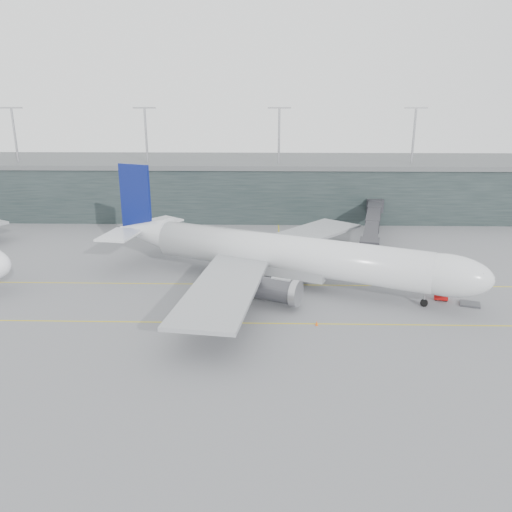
{
  "coord_description": "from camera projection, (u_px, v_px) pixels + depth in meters",
  "views": [
    {
      "loc": [
        2.37,
        -85.91,
        30.49
      ],
      "look_at": [
        0.29,
        -4.0,
        5.24
      ],
      "focal_mm": 35.0,
      "sensor_mm": 36.0,
      "label": 1
    }
  ],
  "objects": [
    {
      "name": "uld_c",
      "position": [
        255.0,
        256.0,
        100.36
      ],
      "size": [
        2.51,
        2.3,
        1.84
      ],
      "rotation": [
        0.0,
        0.0,
        -0.42
      ],
      "color": "#39393E",
      "rests_on": "ground"
    },
    {
      "name": "taxiline_a",
      "position": [
        254.0,
        284.0,
        87.28
      ],
      "size": [
        160.0,
        0.25,
        0.02
      ],
      "primitive_type": "cube",
      "color": "gold",
      "rests_on": "ground"
    },
    {
      "name": "cone_wing_stbd",
      "position": [
        317.0,
        323.0,
        71.17
      ],
      "size": [
        0.43,
        0.43,
        0.69
      ],
      "primitive_type": "cone",
      "color": "#EE520D",
      "rests_on": "ground"
    },
    {
      "name": "ground",
      "position": [
        255.0,
        277.0,
        91.11
      ],
      "size": [
        320.0,
        320.0,
        0.0
      ],
      "primitive_type": "plane",
      "color": "slate",
      "rests_on": "ground"
    },
    {
      "name": "uld_b",
      "position": [
        248.0,
        252.0,
        102.88
      ],
      "size": [
        2.07,
        1.68,
        1.83
      ],
      "rotation": [
        0.0,
        0.0,
        -0.04
      ],
      "color": "#39393E",
      "rests_on": "ground"
    },
    {
      "name": "cone_wing_port",
      "position": [
        311.0,
        256.0,
        102.2
      ],
      "size": [
        0.47,
        0.47,
        0.74
      ],
      "primitive_type": "cone",
      "color": "#F63C0D",
      "rests_on": "ground"
    },
    {
      "name": "main_aircraft",
      "position": [
        284.0,
        254.0,
        86.02
      ],
      "size": [
        65.72,
        60.56,
        19.32
      ],
      "rotation": [
        0.0,
        0.0,
        -0.42
      ],
      "color": "silver",
      "rests_on": "ground"
    },
    {
      "name": "baggage_dolly",
      "position": [
        470.0,
        304.0,
        78.4
      ],
      "size": [
        3.58,
        3.22,
        0.3
      ],
      "primitive_type": "cube",
      "rotation": [
        0.0,
        0.0,
        -0.34
      ],
      "color": "#38393D",
      "rests_on": "ground"
    },
    {
      "name": "gse_cart",
      "position": [
        441.0,
        295.0,
        80.2
      ],
      "size": [
        2.36,
        1.84,
        1.42
      ],
      "rotation": [
        0.0,
        0.0,
        -0.27
      ],
      "color": "#AD0C0C",
      "rests_on": "ground"
    },
    {
      "name": "cone_tail",
      "position": [
        192.0,
        295.0,
        81.52
      ],
      "size": [
        0.39,
        0.39,
        0.62
      ],
      "primitive_type": "cone",
      "color": "orange",
      "rests_on": "ground"
    },
    {
      "name": "cone_nose",
      "position": [
        446.0,
        292.0,
        83.0
      ],
      "size": [
        0.42,
        0.42,
        0.67
      ],
      "primitive_type": "cone",
      "color": "#E5420C",
      "rests_on": "ground"
    },
    {
      "name": "uld_a",
      "position": [
        233.0,
        256.0,
        99.96
      ],
      "size": [
        2.6,
        2.35,
        1.95
      ],
      "rotation": [
        0.0,
        0.0,
        -0.35
      ],
      "color": "#39393E",
      "rests_on": "ground"
    },
    {
      "name": "taxiline_lead_main",
      "position": [
        280.0,
        247.0,
        110.09
      ],
      "size": [
        0.25,
        60.0,
        0.02
      ],
      "primitive_type": "cube",
      "color": "gold",
      "rests_on": "ground"
    },
    {
      "name": "terminal",
      "position": [
        260.0,
        185.0,
        144.27
      ],
      "size": [
        240.0,
        36.0,
        29.0
      ],
      "color": "black",
      "rests_on": "ground"
    },
    {
      "name": "jet_bridge",
      "position": [
        367.0,
        219.0,
        112.93
      ],
      "size": [
        13.64,
        45.77,
        7.05
      ],
      "rotation": [
        0.0,
        0.0,
        -0.23
      ],
      "color": "#27262B",
      "rests_on": "ground"
    },
    {
      "name": "taxiline_b",
      "position": [
        251.0,
        323.0,
        72.0
      ],
      "size": [
        160.0,
        0.25,
        0.02
      ],
      "primitive_type": "cube",
      "color": "gold",
      "rests_on": "ground"
    }
  ]
}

